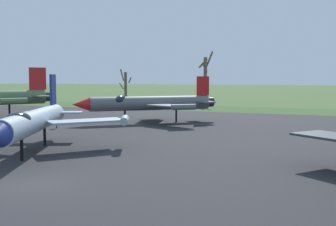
{
  "coord_description": "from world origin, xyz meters",
  "views": [
    {
      "loc": [
        12.28,
        -13.19,
        4.5
      ],
      "look_at": [
        0.28,
        13.82,
        2.05
      ],
      "focal_mm": 44.11,
      "sensor_mm": 36.0,
      "label": 1
    }
  ],
  "objects": [
    {
      "name": "jet_fighter_rear_center",
      "position": [
        -6.44,
        24.12,
        2.07
      ],
      "size": [
        12.35,
        11.68,
        4.78
      ],
      "color": "#565B60",
      "rests_on": "ground"
    },
    {
      "name": "info_placard_rear_center",
      "position": [
        -11.92,
        16.5,
        0.67
      ],
      "size": [
        0.55,
        0.34,
        1.08
      ],
      "color": "black",
      "rests_on": "ground"
    },
    {
      "name": "jet_fighter_rear_left",
      "position": [
        -5.1,
        5.97,
        1.98
      ],
      "size": [
        11.05,
        13.06,
        4.83
      ],
      "color": "#8EA3B2",
      "rests_on": "ground"
    },
    {
      "name": "bare_tree_far_left",
      "position": [
        -23.28,
        48.75,
        3.11
      ],
      "size": [
        2.36,
        2.36,
        6.2
      ],
      "color": "brown",
      "rests_on": "ground"
    },
    {
      "name": "asphalt_apron",
      "position": [
        0.0,
        14.9,
        0.03
      ],
      "size": [
        80.14,
        49.68,
        0.05
      ],
      "primitive_type": "cube",
      "color": "#28282B",
      "rests_on": "ground"
    },
    {
      "name": "grass_verge_strip",
      "position": [
        0.0,
        45.75,
        0.03
      ],
      "size": [
        140.14,
        12.0,
        0.06
      ],
      "primitive_type": "cube",
      "color": "#365327",
      "rests_on": "ground"
    },
    {
      "name": "bare_tree_left_of_center",
      "position": [
        -9.92,
        52.1,
        4.56
      ],
      "size": [
        2.57,
        1.91,
        9.09
      ],
      "color": "brown",
      "rests_on": "ground"
    },
    {
      "name": "ground_plane",
      "position": [
        0.0,
        0.0,
        0.0
      ],
      "size": [
        600.0,
        600.0,
        0.0
      ],
      "primitive_type": "plane",
      "color": "#425B2D"
    }
  ]
}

